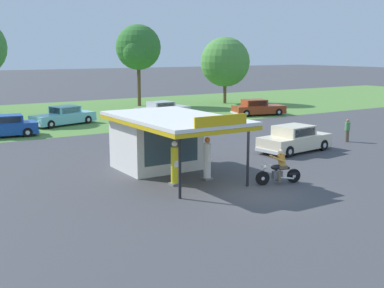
{
  "coord_description": "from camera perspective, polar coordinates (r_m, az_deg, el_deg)",
  "views": [
    {
      "loc": [
        -13.0,
        -15.46,
        5.86
      ],
      "look_at": [
        -0.19,
        4.67,
        1.4
      ],
      "focal_mm": 46.36,
      "sensor_mm": 36.0,
      "label": 1
    }
  ],
  "objects": [
    {
      "name": "ground_plane",
      "position": [
        21.03,
        7.32,
        -5.68
      ],
      "size": [
        300.0,
        300.0,
        0.0
      ],
      "primitive_type": "plane",
      "color": "#424247"
    },
    {
      "name": "bystander_standing_back_lot",
      "position": [
        34.14,
        17.44,
        1.55
      ],
      "size": [
        0.34,
        0.34,
        1.51
      ],
      "color": "brown",
      "rests_on": "ground"
    },
    {
      "name": "parked_car_back_row_right",
      "position": [
        46.75,
        7.57,
        4.13
      ],
      "size": [
        5.29,
        3.02,
        1.48
      ],
      "color": "#993819",
      "rests_on": "ground"
    },
    {
      "name": "grass_verge_strip",
      "position": [
        47.64,
        -16.43,
        3.1
      ],
      "size": [
        120.0,
        24.0,
        0.01
      ],
      "primitive_type": "cube",
      "color": "#56843D",
      "rests_on": "ground"
    },
    {
      "name": "parked_car_back_row_centre",
      "position": [
        44.87,
        -3.44,
        3.92
      ],
      "size": [
        5.25,
        2.3,
        1.44
      ],
      "color": "#B7B7BC",
      "rests_on": "ground"
    },
    {
      "name": "service_station_kiosk",
      "position": [
        24.65,
        -3.63,
        0.87
      ],
      "size": [
        4.39,
        7.51,
        3.32
      ],
      "color": "silver",
      "rests_on": "ground"
    },
    {
      "name": "tree_oak_right",
      "position": [
        57.05,
        3.65,
        9.28
      ],
      "size": [
        5.6,
        5.6,
        7.5
      ],
      "color": "brown",
      "rests_on": "ground"
    },
    {
      "name": "tree_oak_centre",
      "position": [
        54.22,
        -6.25,
        10.9
      ],
      "size": [
        4.85,
        4.87,
        8.74
      ],
      "color": "brown",
      "rests_on": "ground"
    },
    {
      "name": "gas_pump_offside",
      "position": [
        22.87,
        1.77,
        -1.89
      ],
      "size": [
        0.44,
        0.44,
        2.01
      ],
      "color": "slate",
      "rests_on": "ground"
    },
    {
      "name": "parked_car_back_row_centre_left",
      "position": [
        41.42,
        -14.55,
        3.08
      ],
      "size": [
        5.69,
        3.3,
        1.54
      ],
      "color": "#7AC6D1",
      "rests_on": "ground"
    },
    {
      "name": "gas_pump_nearside",
      "position": [
        21.96,
        -2.01,
        -2.44
      ],
      "size": [
        0.44,
        0.44,
        2.0
      ],
      "color": "slate",
      "rests_on": "ground"
    },
    {
      "name": "bystander_chatting_near_pumps",
      "position": [
        34.49,
        -2.5,
        2.25
      ],
      "size": [
        0.35,
        0.35,
        1.62
      ],
      "color": "brown",
      "rests_on": "ground"
    },
    {
      "name": "featured_classic_sedan",
      "position": [
        30.02,
        11.71,
        0.51
      ],
      "size": [
        5.0,
        2.43,
        1.57
      ],
      "color": "beige",
      "rests_on": "ground"
    },
    {
      "name": "parked_car_back_row_centre_right",
      "position": [
        36.88,
        -20.93,
        1.83
      ],
      "size": [
        5.05,
        2.36,
        1.52
      ],
      "color": "#19479E",
      "rests_on": "ground"
    },
    {
      "name": "bystander_admiring_sedan",
      "position": [
        31.58,
        -7.46,
        1.24
      ],
      "size": [
        0.34,
        0.34,
        1.5
      ],
      "color": "#2D3351",
      "rests_on": "ground"
    },
    {
      "name": "motorcycle_with_rider",
      "position": [
        22.54,
        10.01,
        -2.93
      ],
      "size": [
        2.13,
        0.85,
        1.58
      ],
      "color": "black",
      "rests_on": "ground"
    }
  ]
}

